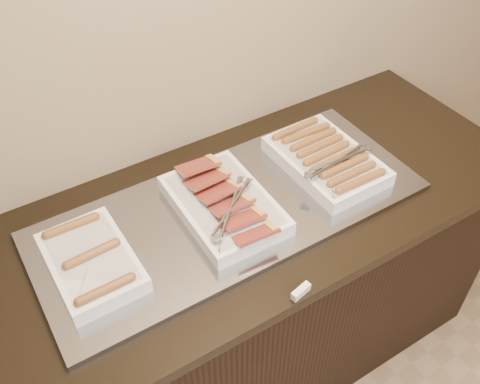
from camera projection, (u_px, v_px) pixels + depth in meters
name	position (u px, v px, depth m)	size (l,w,h in m)	color
counter	(227.00, 300.00, 1.95)	(2.06, 0.76, 0.90)	black
warming_tray	(231.00, 210.00, 1.64)	(1.20, 0.50, 0.02)	#91949F
dish_left	(91.00, 262.00, 1.45)	(0.21, 0.32, 0.07)	white
dish_center	(224.00, 204.00, 1.60)	(0.26, 0.41, 0.09)	white
dish_right	(327.00, 159.00, 1.75)	(0.27, 0.39, 0.08)	white
label_holder	(301.00, 291.00, 1.42)	(0.06, 0.02, 0.02)	white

